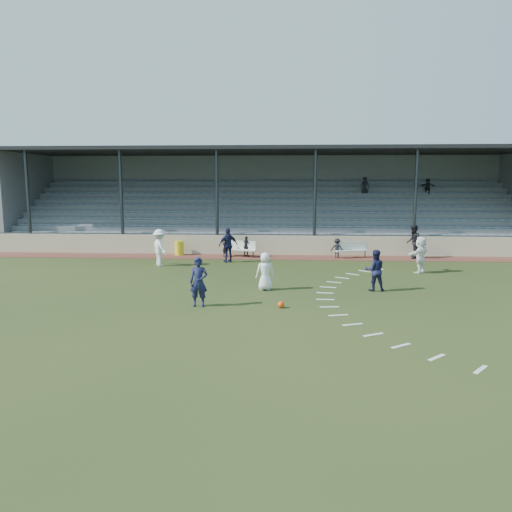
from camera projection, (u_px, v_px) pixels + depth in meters
The scene contains 19 objects.
ground at pixel (252, 298), 19.49m from camera, with size 90.00×90.00×0.00m, color #2B3817.
cinder_track at pixel (265, 257), 29.84m from camera, with size 34.00×2.00×0.02m, color brown.
retaining_wall at pixel (265, 245), 30.79m from camera, with size 34.00×0.18×1.20m, color beige.
bench_left at pixel (240, 247), 29.90m from camera, with size 2.03×1.06×0.95m.
bench_right at pixel (352, 248), 29.52m from camera, with size 2.03×1.05×0.95m.
trash_bin at pixel (179, 248), 30.59m from camera, with size 0.54×0.54×0.86m, color yellow.
football at pixel (281, 305), 18.04m from camera, with size 0.25×0.25×0.25m, color #E2480D.
player_white_lead at pixel (265, 271), 20.88m from camera, with size 0.78×0.51×1.59m, color white.
player_navy_lead at pixel (199, 282), 18.13m from camera, with size 0.66×0.44×1.82m, color #16193C.
player_navy_mid at pixel (375, 270), 20.74m from camera, with size 0.84×0.65×1.73m, color #16193C.
player_white_wing at pixel (160, 248), 26.75m from camera, with size 1.28×0.74×1.98m, color white.
player_navy_wing at pixel (228, 245), 27.94m from camera, with size 1.13×0.47×1.93m, color #16193C.
player_white_back at pixel (420, 255), 24.79m from camera, with size 1.69×0.54×1.82m, color white.
official at pixel (413, 242), 29.20m from camera, with size 0.96×0.75×1.98m, color black.
sub_left_near at pixel (225, 247), 29.83m from camera, with size 0.42×0.28×1.16m, color black.
sub_left_far at pixel (247, 246), 29.88m from camera, with size 0.72×0.30×1.23m, color black.
sub_right at pixel (337, 248), 29.39m from camera, with size 0.75×0.43×1.16m, color black.
grandstand at pixel (268, 214), 35.19m from camera, with size 34.60×9.00×6.61m.
penalty_arc at pixel (358, 300), 19.23m from camera, with size 3.89×14.63×0.01m.
Camera 1 is at (1.37, -18.96, 4.60)m, focal length 35.00 mm.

